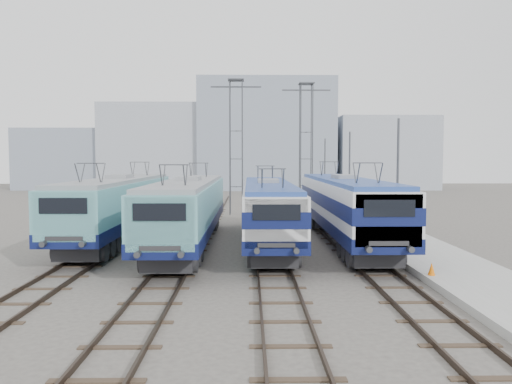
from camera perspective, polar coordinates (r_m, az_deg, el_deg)
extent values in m
plane|color=#514C47|center=(23.41, -3.64, -8.48)|extent=(160.00, 160.00, 0.00)
cube|color=#9E9E99|center=(32.51, 15.42, -4.89)|extent=(4.00, 70.00, 0.30)
cube|color=#0D1445|center=(31.77, -15.22, -2.76)|extent=(2.97, 18.75, 0.62)
cube|color=#5CA1A7|center=(31.66, -15.25, -0.51)|extent=(2.92, 18.75, 1.87)
cube|color=#5CA1A7|center=(23.09, -20.82, -2.63)|extent=(2.68, 0.73, 2.12)
cube|color=gray|center=(31.60, -15.29, 1.37)|extent=(2.68, 18.00, 0.21)
cube|color=#262628|center=(25.93, -18.63, -6.02)|extent=(2.19, 3.75, 0.70)
cube|color=#262628|center=(37.90, -12.85, -2.88)|extent=(2.19, 3.75, 0.70)
cube|color=#0D1445|center=(28.57, -7.65, -3.41)|extent=(2.94, 18.55, 0.62)
cube|color=#5CA1A7|center=(28.44, -7.67, -0.94)|extent=(2.89, 18.55, 1.85)
cube|color=#5CA1A7|center=(19.69, -10.76, -3.58)|extent=(2.65, 0.72, 2.10)
cube|color=gray|center=(28.38, -7.69, 1.14)|extent=(2.65, 17.80, 0.21)
cube|color=#262628|center=(22.64, -9.50, -7.29)|extent=(2.16, 3.71, 0.70)
cube|color=#262628|center=(34.76, -6.42, -3.41)|extent=(2.16, 3.71, 0.70)
cube|color=#0D1445|center=(28.97, 1.38, -3.38)|extent=(2.81, 17.73, 0.59)
cube|color=silver|center=(28.84, 1.38, -1.05)|extent=(2.76, 17.73, 1.77)
cube|color=#0D1445|center=(28.85, 1.38, -1.15)|extent=(2.80, 17.75, 0.69)
cube|color=silver|center=(20.39, 2.30, -3.55)|extent=(2.54, 0.69, 2.01)
cube|color=navy|center=(28.78, 1.39, 0.90)|extent=(2.54, 17.02, 0.20)
cube|color=#262628|center=(23.24, 1.94, -7.00)|extent=(2.07, 3.55, 0.67)
cube|color=#262628|center=(34.92, 1.01, -3.39)|extent=(2.07, 3.55, 0.67)
cube|color=#0D1445|center=(29.89, 10.01, -3.07)|extent=(2.99, 18.87, 0.63)
cube|color=silver|center=(29.77, 10.04, -0.67)|extent=(2.94, 18.87, 1.89)
cube|color=#0D1445|center=(29.77, 10.04, -0.77)|extent=(2.98, 18.89, 0.73)
cube|color=silver|center=(20.99, 14.70, -3.08)|extent=(2.70, 0.73, 2.14)
cube|color=navy|center=(29.71, 10.07, 1.35)|extent=(2.70, 18.11, 0.21)
cube|color=#262628|center=(23.92, 12.84, -6.71)|extent=(2.20, 3.77, 0.71)
cube|color=#262628|center=(36.13, 8.13, -3.14)|extent=(2.20, 3.77, 0.71)
cylinder|color=#3F4247|center=(44.35, -3.01, 5.09)|extent=(0.10, 0.10, 12.00)
cylinder|color=#3F4247|center=(44.32, -1.59, 5.09)|extent=(0.10, 0.10, 12.00)
cylinder|color=#3F4247|center=(45.45, -2.96, 5.05)|extent=(0.10, 0.10, 12.00)
cylinder|color=#3F4247|center=(45.42, -1.57, 5.06)|extent=(0.10, 0.10, 12.00)
cube|color=#3F4247|center=(45.33, -2.30, 11.91)|extent=(4.50, 0.12, 0.12)
cylinder|color=#3F4247|center=(46.57, 5.13, 5.01)|extent=(0.10, 0.10, 12.00)
cylinder|color=#3F4247|center=(46.69, 6.48, 5.00)|extent=(0.10, 0.10, 12.00)
cylinder|color=#3F4247|center=(47.66, 4.99, 4.98)|extent=(0.10, 0.10, 12.00)
cylinder|color=#3F4247|center=(47.78, 6.31, 4.97)|extent=(0.10, 0.10, 12.00)
cube|color=#3F4247|center=(47.60, 5.77, 11.50)|extent=(4.50, 0.12, 0.12)
cylinder|color=#3F4247|center=(25.99, 15.86, 0.39)|extent=(0.12, 0.12, 7.00)
cylinder|color=#3F4247|center=(37.63, 10.62, 1.46)|extent=(0.12, 0.12, 7.00)
cylinder|color=#3F4247|center=(49.44, 7.87, 2.02)|extent=(0.12, 0.12, 7.00)
cone|color=#E16307|center=(21.49, 19.43, -8.29)|extent=(0.29, 0.29, 0.51)
cube|color=#9BA2AE|center=(86.22, -10.97, 5.03)|extent=(18.00, 12.00, 14.00)
cube|color=gray|center=(85.00, 1.12, 6.47)|extent=(22.00, 14.00, 18.00)
cube|color=#9BA2AE|center=(87.88, 14.31, 4.31)|extent=(16.00, 12.00, 12.00)
cube|color=gray|center=(90.39, -21.01, 3.52)|extent=(14.00, 10.00, 10.00)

